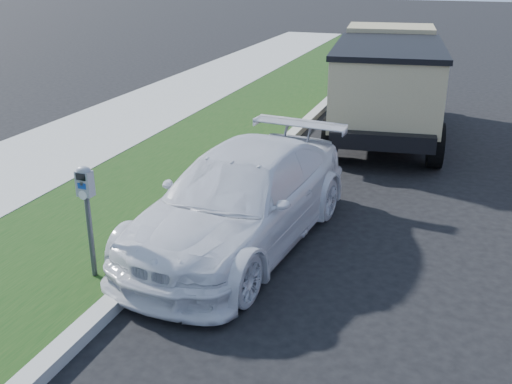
% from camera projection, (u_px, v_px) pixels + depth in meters
% --- Properties ---
extents(ground, '(120.00, 120.00, 0.00)m').
position_uv_depth(ground, '(338.00, 311.00, 7.23)').
color(ground, black).
rests_on(ground, ground).
extents(streetside, '(6.12, 50.00, 0.15)m').
position_uv_depth(streetside, '(55.00, 193.00, 10.69)').
color(streetside, '#999991').
rests_on(streetside, ground).
extents(parking_meter, '(0.21, 0.15, 1.49)m').
position_uv_depth(parking_meter, '(86.00, 198.00, 7.40)').
color(parking_meter, '#3F4247').
rests_on(parking_meter, ground).
extents(white_wagon, '(2.50, 5.04, 1.41)m').
position_uv_depth(white_wagon, '(241.00, 198.00, 8.75)').
color(white_wagon, white).
rests_on(white_wagon, ground).
extents(dump_truck, '(3.02, 6.24, 2.36)m').
position_uv_depth(dump_truck, '(387.00, 78.00, 14.18)').
color(dump_truck, black).
rests_on(dump_truck, ground).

